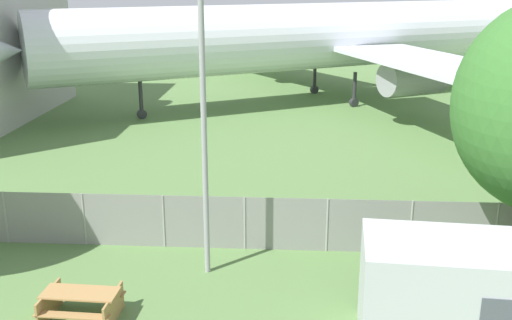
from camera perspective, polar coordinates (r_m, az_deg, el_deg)
name	(u,v)px	position (r m, az deg, el deg)	size (l,w,h in m)	color
perimeter_fence	(164,221)	(19.03, -8.77, -5.78)	(56.07, 0.07, 1.73)	gray
airplane	(318,37)	(40.62, 5.95, 11.58)	(41.79, 34.30, 12.87)	white
portable_cabin	(457,296)	(14.57, 18.62, -12.20)	(4.46, 2.68, 2.59)	silver
picnic_bench_near_cabin	(81,302)	(15.84, -16.34, -12.86)	(1.92, 1.48, 0.76)	#A37A47
light_mast	(203,96)	(16.00, -5.06, 6.11)	(0.44, 0.44, 8.57)	#99999E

